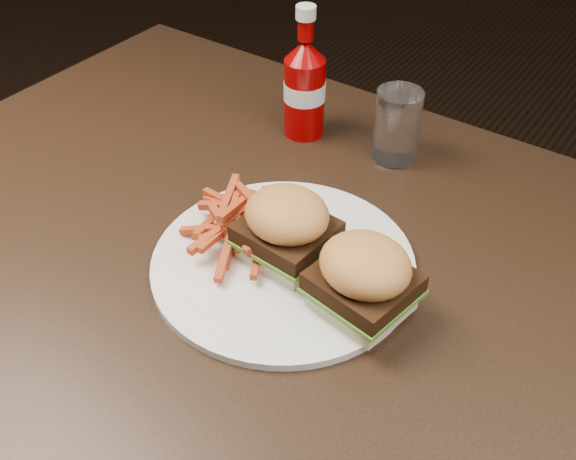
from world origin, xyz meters
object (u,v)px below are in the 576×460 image
Objects in this scene: dining_table at (289,259)px; tumbler at (397,125)px; plate at (283,263)px; ketchup_bottle at (304,98)px.

dining_table is 11.62× the size of tumbler.
tumbler is (-0.00, 0.28, 0.05)m from plate.
dining_table is 9.88× the size of ketchup_bottle.
ketchup_bottle is at bearing 120.32° from dining_table.
ketchup_bottle is 0.15m from tumbler.
dining_table is 0.04m from plate.
tumbler is at bearing 87.65° from dining_table.
plate is at bearing -60.56° from ketchup_bottle.
ketchup_bottle is at bearing -172.60° from tumbler.
ketchup_bottle is (-0.15, 0.26, 0.06)m from plate.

